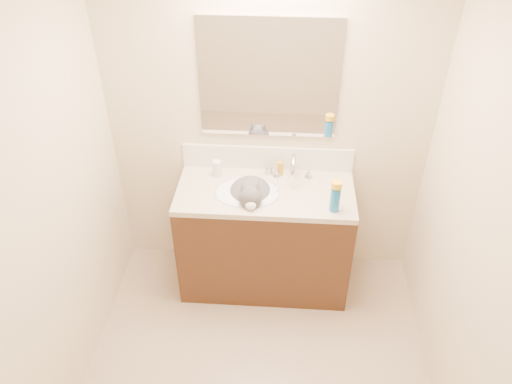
# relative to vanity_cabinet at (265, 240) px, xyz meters

# --- Properties ---
(room_shell) EXTENTS (2.24, 2.54, 2.52)m
(room_shell) POSITION_rel_vanity_cabinet_xyz_m (0.00, -0.97, 1.08)
(room_shell) COLOR beige
(room_shell) RESTS_ON ground
(vanity_cabinet) EXTENTS (1.20, 0.55, 0.82)m
(vanity_cabinet) POSITION_rel_vanity_cabinet_xyz_m (0.00, 0.00, 0.00)
(vanity_cabinet) COLOR #3D2211
(vanity_cabinet) RESTS_ON ground
(counter_slab) EXTENTS (1.20, 0.55, 0.04)m
(counter_slab) POSITION_rel_vanity_cabinet_xyz_m (0.00, 0.00, 0.43)
(counter_slab) COLOR beige
(counter_slab) RESTS_ON vanity_cabinet
(basin) EXTENTS (0.45, 0.36, 0.14)m
(basin) POSITION_rel_vanity_cabinet_xyz_m (-0.12, -0.03, 0.38)
(basin) COLOR white
(basin) RESTS_ON vanity_cabinet
(faucet) EXTENTS (0.28, 0.20, 0.21)m
(faucet) POSITION_rel_vanity_cabinet_xyz_m (0.18, 0.14, 0.54)
(faucet) COLOR silver
(faucet) RESTS_ON counter_slab
(cat) EXTENTS (0.36, 0.43, 0.33)m
(cat) POSITION_rel_vanity_cabinet_xyz_m (-0.10, -0.03, 0.42)
(cat) COLOR #4B484B
(cat) RESTS_ON basin
(backsplash) EXTENTS (1.20, 0.02, 0.18)m
(backsplash) POSITION_rel_vanity_cabinet_xyz_m (0.00, 0.26, 0.54)
(backsplash) COLOR silver
(backsplash) RESTS_ON counter_slab
(mirror) EXTENTS (0.90, 0.02, 0.80)m
(mirror) POSITION_rel_vanity_cabinet_xyz_m (0.00, 0.26, 1.13)
(mirror) COLOR white
(mirror) RESTS_ON room_shell
(pill_bottle) EXTENTS (0.08, 0.08, 0.11)m
(pill_bottle) POSITION_rel_vanity_cabinet_xyz_m (-0.35, 0.16, 0.51)
(pill_bottle) COLOR silver
(pill_bottle) RESTS_ON counter_slab
(pill_label) EXTENTS (0.07, 0.07, 0.04)m
(pill_label) POSITION_rel_vanity_cabinet_xyz_m (-0.35, 0.16, 0.49)
(pill_label) COLOR orange
(pill_label) RESTS_ON pill_bottle
(silver_jar) EXTENTS (0.07, 0.07, 0.07)m
(silver_jar) POSITION_rel_vanity_cabinet_xyz_m (0.01, 0.20, 0.48)
(silver_jar) COLOR #B7B7BC
(silver_jar) RESTS_ON counter_slab
(amber_bottle) EXTENTS (0.05, 0.05, 0.10)m
(amber_bottle) POSITION_rel_vanity_cabinet_xyz_m (0.09, 0.20, 0.50)
(amber_bottle) COLOR #BF8C16
(amber_bottle) RESTS_ON counter_slab
(toothbrush) EXTENTS (0.03, 0.15, 0.01)m
(toothbrush) POSITION_rel_vanity_cabinet_xyz_m (0.07, 0.06, 0.46)
(toothbrush) COLOR silver
(toothbrush) RESTS_ON counter_slab
(toothbrush_head) EXTENTS (0.02, 0.03, 0.02)m
(toothbrush_head) POSITION_rel_vanity_cabinet_xyz_m (0.07, 0.06, 0.46)
(toothbrush_head) COLOR #71AAF0
(toothbrush_head) RESTS_ON counter_slab
(spray_can) EXTENTS (0.07, 0.07, 0.17)m
(spray_can) POSITION_rel_vanity_cabinet_xyz_m (0.45, -0.18, 0.54)
(spray_can) COLOR #1868AE
(spray_can) RESTS_ON counter_slab
(spray_cap) EXTENTS (0.08, 0.08, 0.04)m
(spray_cap) POSITION_rel_vanity_cabinet_xyz_m (0.45, -0.18, 0.65)
(spray_cap) COLOR yellow
(spray_cap) RESTS_ON spray_can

